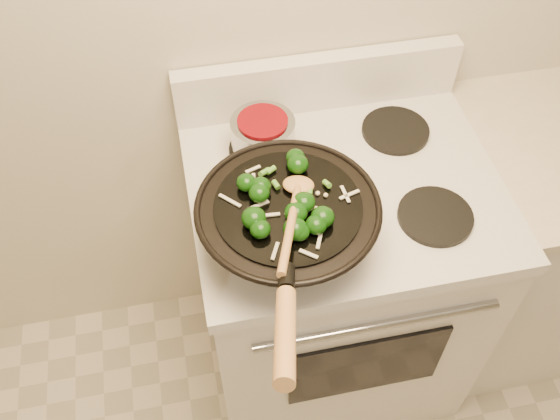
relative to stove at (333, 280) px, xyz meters
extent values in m
cube|color=white|center=(0.00, 0.00, -0.03)|extent=(0.76, 0.64, 0.88)
cube|color=white|center=(0.00, 0.00, 0.43)|extent=(0.78, 0.66, 0.04)
cube|color=white|center=(0.00, 0.30, 0.53)|extent=(0.78, 0.05, 0.16)
cylinder|color=#9A9CA2|center=(0.00, -0.33, 0.31)|extent=(0.60, 0.02, 0.02)
cube|color=black|center=(0.00, -0.33, 0.08)|extent=(0.42, 0.01, 0.28)
cylinder|color=black|center=(-0.18, -0.15, 0.46)|extent=(0.18, 0.18, 0.01)
cylinder|color=black|center=(0.18, -0.15, 0.46)|extent=(0.18, 0.18, 0.01)
cylinder|color=black|center=(-0.18, 0.15, 0.46)|extent=(0.18, 0.18, 0.01)
cylinder|color=black|center=(0.18, 0.15, 0.46)|extent=(0.18, 0.18, 0.01)
cube|color=white|center=(0.77, 0.03, -0.03)|extent=(0.79, 0.60, 0.88)
torus|color=black|center=(-0.18, -0.15, 0.58)|extent=(0.41, 0.41, 0.01)
cylinder|color=black|center=(-0.18, -0.15, 0.58)|extent=(0.32, 0.32, 0.01)
cylinder|color=black|center=(-0.23, -0.38, 0.65)|extent=(0.05, 0.08, 0.05)
cylinder|color=#B58147|center=(-0.26, -0.51, 0.69)|extent=(0.08, 0.21, 0.10)
ellipsoid|color=#0D3508|center=(-0.12, -0.22, 0.61)|extent=(0.05, 0.05, 0.04)
cylinder|color=#47752A|center=(-0.10, -0.22, 0.59)|extent=(0.02, 0.02, 0.02)
ellipsoid|color=#0D3508|center=(-0.17, -0.19, 0.61)|extent=(0.05, 0.05, 0.04)
ellipsoid|color=#0D3508|center=(-0.14, -0.06, 0.60)|extent=(0.05, 0.05, 0.04)
ellipsoid|color=#0D3508|center=(-0.26, -0.19, 0.61)|extent=(0.05, 0.05, 0.04)
cylinder|color=#47752A|center=(-0.24, -0.19, 0.59)|extent=(0.02, 0.02, 0.02)
ellipsoid|color=#0D3508|center=(-0.14, -0.03, 0.60)|extent=(0.04, 0.04, 0.04)
ellipsoid|color=#0D3508|center=(-0.14, -0.23, 0.60)|extent=(0.05, 0.05, 0.04)
ellipsoid|color=#0D3508|center=(-0.24, -0.12, 0.60)|extent=(0.05, 0.05, 0.04)
cylinder|color=#47752A|center=(-0.22, -0.12, 0.59)|extent=(0.02, 0.02, 0.02)
ellipsoid|color=#0D3508|center=(-0.17, -0.24, 0.60)|extent=(0.04, 0.04, 0.04)
ellipsoid|color=#0D3508|center=(-0.18, -0.23, 0.61)|extent=(0.05, 0.05, 0.04)
ellipsoid|color=#0D3508|center=(-0.26, -0.09, 0.60)|extent=(0.04, 0.04, 0.04)
cylinder|color=#47752A|center=(-0.25, -0.09, 0.59)|extent=(0.02, 0.02, 0.02)
ellipsoid|color=#0D3508|center=(-0.25, -0.22, 0.60)|extent=(0.04, 0.04, 0.04)
ellipsoid|color=#0D3508|center=(-0.15, -0.17, 0.61)|extent=(0.05, 0.05, 0.04)
ellipsoid|color=#0D3508|center=(-0.23, -0.10, 0.60)|extent=(0.05, 0.05, 0.04)
cylinder|color=#47752A|center=(-0.22, -0.10, 0.59)|extent=(0.02, 0.02, 0.01)
cube|color=#ECE6CC|center=(-0.13, -0.25, 0.59)|extent=(0.03, 0.06, 0.00)
cube|color=#ECE6CC|center=(-0.24, -0.14, 0.59)|extent=(0.05, 0.02, 0.00)
cube|color=#ECE6CC|center=(-0.04, -0.15, 0.59)|extent=(0.05, 0.02, 0.00)
cube|color=#ECE6CC|center=(-0.18, -0.21, 0.59)|extent=(0.03, 0.04, 0.00)
cube|color=#ECE6CC|center=(-0.14, -0.20, 0.59)|extent=(0.03, 0.04, 0.00)
cube|color=#ECE6CC|center=(-0.24, -0.04, 0.59)|extent=(0.04, 0.02, 0.00)
cube|color=#ECE6CC|center=(-0.24, -0.08, 0.59)|extent=(0.02, 0.06, 0.00)
cube|color=#ECE6CC|center=(-0.05, -0.15, 0.59)|extent=(0.01, 0.05, 0.00)
cube|color=#ECE6CC|center=(-0.17, -0.29, 0.59)|extent=(0.04, 0.03, 0.00)
cube|color=#ECE6CC|center=(-0.30, -0.12, 0.59)|extent=(0.04, 0.05, 0.00)
cube|color=#ECE6CC|center=(-0.23, -0.27, 0.59)|extent=(0.03, 0.04, 0.00)
cube|color=#ECE6CC|center=(-0.23, -0.17, 0.59)|extent=(0.05, 0.01, 0.00)
cylinder|color=#559C32|center=(-0.16, -0.14, 0.59)|extent=(0.02, 0.03, 0.02)
cylinder|color=#559C32|center=(-0.21, -0.06, 0.59)|extent=(0.03, 0.02, 0.01)
cylinder|color=#559C32|center=(-0.13, -0.13, 0.59)|extent=(0.03, 0.03, 0.02)
cylinder|color=#559C32|center=(-0.09, -0.12, 0.59)|extent=(0.02, 0.02, 0.02)
cylinder|color=#559C32|center=(-0.20, -0.10, 0.59)|extent=(0.03, 0.01, 0.02)
cylinder|color=#559C32|center=(-0.20, -0.05, 0.59)|extent=(0.02, 0.03, 0.02)
sphere|color=beige|center=(-0.11, -0.14, 0.59)|extent=(0.01, 0.01, 0.01)
sphere|color=beige|center=(-0.09, -0.15, 0.59)|extent=(0.01, 0.01, 0.01)
sphere|color=beige|center=(-0.25, -0.18, 0.59)|extent=(0.01, 0.01, 0.01)
sphere|color=beige|center=(-0.12, -0.18, 0.59)|extent=(0.01, 0.01, 0.01)
ellipsoid|color=#B58147|center=(-0.15, -0.11, 0.60)|extent=(0.08, 0.07, 0.02)
cylinder|color=#B58147|center=(-0.20, -0.25, 0.63)|extent=(0.11, 0.27, 0.09)
cylinder|color=#9A9CA2|center=(-0.18, 0.15, 0.51)|extent=(0.16, 0.16, 0.09)
cylinder|color=#69050B|center=(-0.18, 0.15, 0.56)|extent=(0.13, 0.13, 0.01)
cylinder|color=black|center=(-0.16, 0.02, 0.55)|extent=(0.03, 0.10, 0.02)
camera|label=1|loc=(-0.37, -0.98, 1.62)|focal=40.00mm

